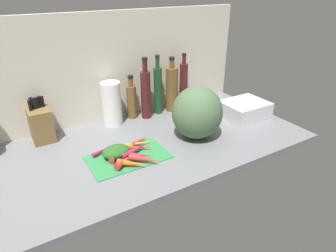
# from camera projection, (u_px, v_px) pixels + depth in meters

# --- Properties ---
(ground_plane) EXTENTS (1.70, 0.80, 0.03)m
(ground_plane) POSITION_uv_depth(u_px,v_px,m) (142.00, 147.00, 1.48)
(ground_plane) COLOR slate
(wall_back) EXTENTS (1.70, 0.03, 0.60)m
(wall_back) POSITION_uv_depth(u_px,v_px,m) (109.00, 68.00, 1.64)
(wall_back) COLOR beige
(wall_back) RESTS_ON ground_plane
(cutting_board) EXTENTS (0.37, 0.22, 0.01)m
(cutting_board) POSITION_uv_depth(u_px,v_px,m) (128.00, 156.00, 1.36)
(cutting_board) COLOR #338C4C
(cutting_board) RESTS_ON ground_plane
(carrot_0) EXTENTS (0.11, 0.08, 0.04)m
(carrot_0) POSITION_uv_depth(u_px,v_px,m) (125.00, 161.00, 1.29)
(carrot_0) COLOR red
(carrot_0) RESTS_ON cutting_board
(carrot_1) EXTENTS (0.17, 0.08, 0.04)m
(carrot_1) POSITION_uv_depth(u_px,v_px,m) (135.00, 150.00, 1.38)
(carrot_1) COLOR #B2264C
(carrot_1) RESTS_ON cutting_board
(carrot_2) EXTENTS (0.16, 0.13, 0.03)m
(carrot_2) POSITION_uv_depth(u_px,v_px,m) (121.00, 151.00, 1.37)
(carrot_2) COLOR red
(carrot_2) RESTS_ON cutting_board
(carrot_3) EXTENTS (0.13, 0.06, 0.02)m
(carrot_3) POSITION_uv_depth(u_px,v_px,m) (104.00, 150.00, 1.39)
(carrot_3) COLOR #B2264C
(carrot_3) RESTS_ON cutting_board
(carrot_4) EXTENTS (0.12, 0.13, 0.03)m
(carrot_4) POSITION_uv_depth(u_px,v_px,m) (145.00, 159.00, 1.31)
(carrot_4) COLOR red
(carrot_4) RESTS_ON cutting_board
(carrot_5) EXTENTS (0.17, 0.05, 0.02)m
(carrot_5) POSITION_uv_depth(u_px,v_px,m) (138.00, 143.00, 1.44)
(carrot_5) COLOR orange
(carrot_5) RESTS_ON cutting_board
(carrot_6) EXTENTS (0.13, 0.11, 0.03)m
(carrot_6) POSITION_uv_depth(u_px,v_px,m) (138.00, 155.00, 1.34)
(carrot_6) COLOR #B2264C
(carrot_6) RESTS_ON cutting_board
(carrot_7) EXTENTS (0.12, 0.11, 0.03)m
(carrot_7) POSITION_uv_depth(u_px,v_px,m) (132.00, 163.00, 1.28)
(carrot_7) COLOR orange
(carrot_7) RESTS_ON cutting_board
(carrot_8) EXTENTS (0.14, 0.10, 0.02)m
(carrot_8) POSITION_uv_depth(u_px,v_px,m) (138.00, 147.00, 1.41)
(carrot_8) COLOR red
(carrot_8) RESTS_ON cutting_board
(carrot_9) EXTENTS (0.11, 0.06, 0.02)m
(carrot_9) POSITION_uv_depth(u_px,v_px,m) (140.00, 140.00, 1.47)
(carrot_9) COLOR red
(carrot_9) RESTS_ON cutting_board
(carrot_greens_pile) EXTENTS (0.13, 0.10, 0.05)m
(carrot_greens_pile) POSITION_uv_depth(u_px,v_px,m) (116.00, 151.00, 1.35)
(carrot_greens_pile) COLOR #2D6023
(carrot_greens_pile) RESTS_ON cutting_board
(winter_squash) EXTENTS (0.26, 0.25, 0.27)m
(winter_squash) POSITION_uv_depth(u_px,v_px,m) (197.00, 113.00, 1.49)
(winter_squash) COLOR #4C6B47
(winter_squash) RESTS_ON ground_plane
(knife_block) EXTENTS (0.11, 0.15, 0.23)m
(knife_block) POSITION_uv_depth(u_px,v_px,m) (41.00, 123.00, 1.49)
(knife_block) COLOR brown
(knife_block) RESTS_ON ground_plane
(paper_towel_roll) EXTENTS (0.11, 0.11, 0.25)m
(paper_towel_roll) POSITION_uv_depth(u_px,v_px,m) (112.00, 104.00, 1.63)
(paper_towel_roll) COLOR white
(paper_towel_roll) RESTS_ON ground_plane
(bottle_0) EXTENTS (0.06, 0.06, 0.26)m
(bottle_0) POSITION_uv_depth(u_px,v_px,m) (132.00, 100.00, 1.71)
(bottle_0) COLOR brown
(bottle_0) RESTS_ON ground_plane
(bottle_1) EXTENTS (0.06, 0.06, 0.36)m
(bottle_1) POSITION_uv_depth(u_px,v_px,m) (146.00, 93.00, 1.70)
(bottle_1) COLOR #471919
(bottle_1) RESTS_ON ground_plane
(bottle_2) EXTENTS (0.05, 0.05, 0.36)m
(bottle_2) POSITION_uv_depth(u_px,v_px,m) (158.00, 89.00, 1.76)
(bottle_2) COLOR #19421E
(bottle_2) RESTS_ON ground_plane
(bottle_3) EXTENTS (0.07, 0.07, 0.34)m
(bottle_3) POSITION_uv_depth(u_px,v_px,m) (172.00, 89.00, 1.80)
(bottle_3) COLOR brown
(bottle_3) RESTS_ON ground_plane
(bottle_4) EXTENTS (0.05, 0.05, 0.34)m
(bottle_4) POSITION_uv_depth(u_px,v_px,m) (183.00, 84.00, 1.86)
(bottle_4) COLOR #471919
(bottle_4) RESTS_ON ground_plane
(dish_rack) EXTENTS (0.25, 0.21, 0.10)m
(dish_rack) POSITION_uv_depth(u_px,v_px,m) (244.00, 110.00, 1.74)
(dish_rack) COLOR silver
(dish_rack) RESTS_ON ground_plane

